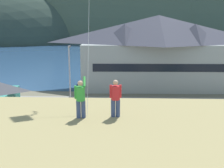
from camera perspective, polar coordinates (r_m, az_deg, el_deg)
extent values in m
plane|color=#66604C|center=(23.46, -1.92, -13.15)|extent=(600.00, 600.00, 0.00)
cube|color=gray|center=(27.99, -1.22, -8.47)|extent=(40.00, 20.00, 0.10)
cube|color=navy|center=(81.61, 0.94, 6.09)|extent=(360.00, 84.00, 0.03)
ellipsoid|color=#2D3D33|center=(149.67, -20.62, 8.61)|extent=(97.93, 75.97, 55.13)
ellipsoid|color=#42513D|center=(135.59, 2.08, 9.03)|extent=(138.42, 47.80, 77.34)
cube|color=#999E99|center=(43.47, 9.30, 3.92)|extent=(22.81, 9.48, 6.85)
cube|color=black|center=(38.95, 10.26, 3.29)|extent=(19.26, 0.42, 1.10)
pyramid|color=#3D3D47|center=(42.92, 9.58, 11.14)|extent=(24.19, 10.41, 4.09)
pyramid|color=#3D3D47|center=(40.92, 2.68, 10.37)|extent=(5.08, 5.08, 2.86)
pyramid|color=#3D3D47|center=(42.45, 16.78, 9.93)|extent=(5.08, 5.08, 2.86)
cube|color=#70604C|center=(55.08, 2.41, 2.84)|extent=(3.20, 12.11, 0.70)
cube|color=#A8A399|center=(54.36, -1.39, 2.81)|extent=(2.54, 7.81, 0.90)
cube|color=#B7B2A8|center=(54.27, -1.40, 3.36)|extent=(2.47, 7.58, 0.16)
cube|color=silver|center=(53.58, -1.43, 3.92)|extent=(1.76, 2.35, 1.10)
cube|color=#236633|center=(29.76, 19.10, -6.30)|extent=(4.27, 1.97, 0.80)
cube|color=#1E562B|center=(29.47, 18.94, -4.93)|extent=(2.16, 1.68, 0.70)
cube|color=black|center=(29.48, 18.93, -5.00)|extent=(2.21, 1.72, 0.32)
cylinder|color=black|center=(29.57, 22.14, -7.51)|extent=(0.65, 0.25, 0.64)
cylinder|color=black|center=(31.17, 20.88, -6.33)|extent=(0.65, 0.25, 0.64)
cylinder|color=black|center=(28.65, 17.04, -7.76)|extent=(0.65, 0.25, 0.64)
cylinder|color=black|center=(30.29, 16.02, -6.52)|extent=(0.65, 0.25, 0.64)
cube|color=red|center=(29.59, -11.18, -5.90)|extent=(4.20, 1.80, 0.80)
cube|color=#B11A15|center=(29.32, -10.96, -4.53)|extent=(2.10, 1.60, 0.70)
cube|color=black|center=(29.33, -10.96, -4.59)|extent=(2.14, 1.63, 0.32)
cylinder|color=black|center=(30.89, -13.24, -5.96)|extent=(0.64, 0.22, 0.64)
cylinder|color=black|center=(29.23, -14.17, -7.14)|extent=(0.64, 0.22, 0.64)
cylinder|color=black|center=(30.30, -8.23, -6.12)|extent=(0.64, 0.22, 0.64)
cylinder|color=black|center=(28.61, -8.87, -7.34)|extent=(0.64, 0.22, 0.64)
cube|color=slate|center=(28.67, 2.27, -6.29)|extent=(4.32, 2.10, 0.80)
cube|color=#5B5B5F|center=(28.43, 1.98, -4.86)|extent=(2.21, 1.75, 0.70)
cube|color=black|center=(28.44, 1.98, -4.92)|extent=(2.25, 1.78, 0.32)
cylinder|color=black|center=(27.89, 4.95, -7.78)|extent=(0.65, 0.27, 0.64)
cylinder|color=black|center=(29.61, 5.03, -6.49)|extent=(0.65, 0.27, 0.64)
cylinder|color=black|center=(28.07, -0.68, -7.59)|extent=(0.65, 0.27, 0.64)
cylinder|color=black|center=(29.78, -0.26, -6.33)|extent=(0.65, 0.27, 0.64)
cube|color=black|center=(24.34, 5.61, -10.04)|extent=(4.32, 2.09, 0.80)
cube|color=black|center=(24.04, 5.29, -8.42)|extent=(2.21, 1.74, 0.70)
cube|color=black|center=(24.05, 5.29, -8.49)|extent=(2.25, 1.78, 0.32)
cylinder|color=black|center=(23.90, 9.19, -11.68)|extent=(0.65, 0.26, 0.64)
cylinder|color=black|center=(25.54, 8.40, -9.94)|extent=(0.65, 0.26, 0.64)
cylinder|color=black|center=(23.54, 2.51, -11.91)|extent=(0.65, 0.26, 0.64)
cylinder|color=black|center=(25.21, 2.18, -10.13)|extent=(0.65, 0.26, 0.64)
cube|color=#9EA3A8|center=(24.06, -14.45, -10.72)|extent=(4.35, 2.19, 0.80)
cube|color=gray|center=(23.82, -14.90, -9.04)|extent=(2.24, 1.79, 0.70)
cube|color=black|center=(23.84, -14.89, -9.12)|extent=(2.29, 1.83, 0.32)
cylinder|color=black|center=(23.00, -12.01, -12.86)|extent=(0.66, 0.28, 0.64)
cylinder|color=black|center=(24.56, -10.58, -11.02)|extent=(0.66, 0.28, 0.64)
cylinder|color=black|center=(23.99, -18.31, -12.12)|extent=(0.66, 0.28, 0.64)
cylinder|color=black|center=(25.50, -16.53, -10.42)|extent=(0.66, 0.28, 0.64)
cylinder|color=#ADADB2|center=(32.70, -8.71, 1.39)|extent=(0.16, 0.16, 7.30)
cube|color=#4C4C51|center=(32.50, -8.82, 7.65)|extent=(0.24, 0.70, 0.20)
cylinder|color=#384770|center=(12.69, -6.94, -5.18)|extent=(0.20, 0.20, 0.82)
cylinder|color=#384770|center=(12.68, -5.94, -5.16)|extent=(0.20, 0.20, 0.82)
cylinder|color=green|center=(12.47, -6.53, -2.00)|extent=(0.40, 0.40, 0.64)
sphere|color=tan|center=(12.36, -6.58, 0.15)|extent=(0.24, 0.24, 0.24)
cylinder|color=green|center=(12.52, -5.74, 0.45)|extent=(0.18, 0.56, 0.43)
cylinder|color=green|center=(12.46, -7.55, -1.70)|extent=(0.11, 0.11, 0.60)
cylinder|color=#384770|center=(12.74, 0.23, -5.00)|extent=(0.20, 0.20, 0.82)
cylinder|color=#384770|center=(12.76, 1.22, -4.99)|extent=(0.20, 0.20, 0.82)
cylinder|color=red|center=(12.54, 0.74, -1.83)|extent=(0.40, 0.40, 0.64)
sphere|color=tan|center=(12.42, 0.74, 0.31)|extent=(0.24, 0.24, 0.24)
cylinder|color=red|center=(12.51, -0.27, -1.53)|extent=(0.11, 0.11, 0.60)
cylinder|color=red|center=(12.53, 1.74, -1.51)|extent=(0.11, 0.11, 0.60)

